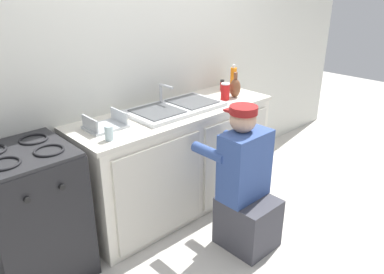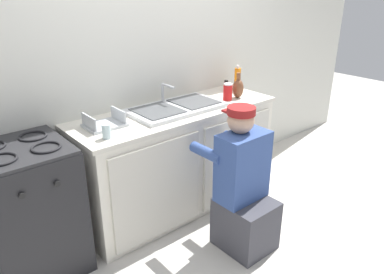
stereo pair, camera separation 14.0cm
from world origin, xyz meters
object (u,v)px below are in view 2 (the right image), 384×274
at_px(plumber_person, 243,192).
at_px(spice_bottle_red, 226,86).
at_px(stove_range, 31,210).
at_px(soap_bottle_orange, 237,79).
at_px(sink_double_basin, 176,107).
at_px(vase_decorative, 238,88).
at_px(soda_cup_red, 228,92).
at_px(water_glass, 106,131).
at_px(dish_rack_tray, 105,123).

xyz_separation_m(plumber_person, spice_bottle_red, (0.69, 0.89, 0.50)).
xyz_separation_m(stove_range, soap_bottle_orange, (2.07, 0.08, 0.56)).
xyz_separation_m(sink_double_basin, vase_decorative, (0.64, -0.09, 0.07)).
relative_size(plumber_person, vase_decorative, 4.80).
bearing_deg(soda_cup_red, sink_double_basin, 170.49).
height_order(spice_bottle_red, vase_decorative, vase_decorative).
xyz_separation_m(sink_double_basin, water_glass, (-0.74, -0.18, 0.03)).
bearing_deg(sink_double_basin, plumber_person, -87.66).
xyz_separation_m(soda_cup_red, dish_rack_tray, (-1.16, 0.12, -0.05)).
distance_m(soda_cup_red, spice_bottle_red, 0.30).
bearing_deg(plumber_person, sink_double_basin, 92.34).
xyz_separation_m(soap_bottle_orange, soda_cup_red, (-0.29, -0.16, -0.04)).
distance_m(plumber_person, dish_rack_tray, 1.14).
relative_size(soda_cup_red, water_glass, 1.52).
bearing_deg(water_glass, vase_decorative, 3.50).
distance_m(soap_bottle_orange, soda_cup_red, 0.33).
bearing_deg(soap_bottle_orange, dish_rack_tray, -178.27).
bearing_deg(dish_rack_tray, vase_decorative, -5.56).
bearing_deg(water_glass, soda_cup_red, 4.20).
xyz_separation_m(soda_cup_red, water_glass, (-1.25, -0.09, -0.03)).
height_order(stove_range, plumber_person, plumber_person).
bearing_deg(vase_decorative, dish_rack_tray, 174.44).
xyz_separation_m(soap_bottle_orange, dish_rack_tray, (-1.45, -0.04, -0.09)).
relative_size(soda_cup_red, vase_decorative, 0.66).
bearing_deg(soap_bottle_orange, water_glass, -170.71).
bearing_deg(vase_decorative, sink_double_basin, 171.61).
distance_m(sink_double_basin, spice_bottle_red, 0.73).
relative_size(spice_bottle_red, vase_decorative, 0.46).
bearing_deg(sink_double_basin, spice_bottle_red, 10.77).
xyz_separation_m(water_glass, spice_bottle_red, (1.45, 0.31, 0.00)).
bearing_deg(stove_range, dish_rack_tray, 3.02).
bearing_deg(water_glass, sink_double_basin, 13.58).
bearing_deg(stove_range, water_glass, -18.55).
bearing_deg(water_glass, dish_rack_tray, 65.37).
xyz_separation_m(sink_double_basin, plumber_person, (0.03, -0.75, -0.47)).
relative_size(stove_range, water_glass, 9.49).
bearing_deg(soda_cup_red, dish_rack_tray, 174.24).
xyz_separation_m(plumber_person, soda_cup_red, (0.48, 0.67, 0.53)).
relative_size(soap_bottle_orange, vase_decorative, 1.09).
height_order(soda_cup_red, vase_decorative, vase_decorative).
relative_size(stove_range, soda_cup_red, 6.24).
xyz_separation_m(water_glass, dish_rack_tray, (0.10, 0.21, -0.03)).
bearing_deg(soda_cup_red, spice_bottle_red, 47.64).
distance_m(sink_double_basin, dish_rack_tray, 0.64).
bearing_deg(soda_cup_red, water_glass, -175.80).
xyz_separation_m(water_glass, vase_decorative, (1.37, 0.08, 0.04)).
height_order(sink_double_basin, spice_bottle_red, sink_double_basin).
distance_m(stove_range, dish_rack_tray, 0.78).
relative_size(soda_cup_red, spice_bottle_red, 1.45).
relative_size(soap_bottle_orange, water_glass, 2.50).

